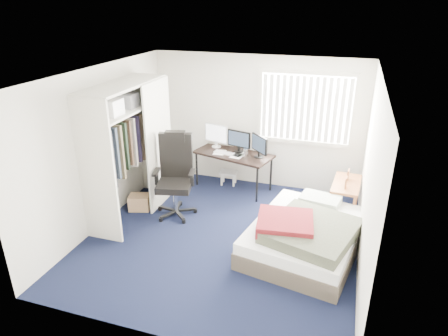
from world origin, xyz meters
name	(u,v)px	position (x,y,z in m)	size (l,w,h in m)	color
ground	(222,236)	(0.00, 0.00, 0.00)	(4.20, 4.20, 0.00)	black
room_shell	(222,145)	(0.00, 0.00, 1.51)	(4.20, 4.20, 4.20)	silver
window_assembly	(306,109)	(0.90, 2.04, 1.60)	(1.72, 0.09, 1.32)	white
closet	(128,138)	(-1.67, 0.27, 1.35)	(0.64, 1.84, 2.22)	beige
desk	(234,151)	(-0.33, 1.75, 0.75)	(1.58, 1.03, 1.18)	black
office_chair	(176,183)	(-0.99, 0.51, 0.54)	(0.80, 0.80, 1.41)	black
footstool	(228,175)	(-0.47, 1.85, 0.21)	(0.35, 0.29, 0.27)	white
nightstand	(346,186)	(1.75, 1.30, 0.52)	(0.49, 0.89, 0.77)	brown
bed	(305,234)	(1.25, 0.02, 0.27)	(1.77, 2.16, 0.64)	#433A30
pine_box	(140,202)	(-1.65, 0.40, 0.13)	(0.35, 0.27, 0.27)	#9D744E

